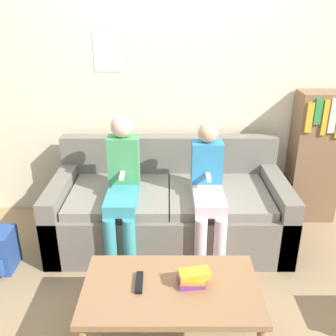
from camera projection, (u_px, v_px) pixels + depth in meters
The scene contains 9 objects.
ground_plane at pixel (168, 279), 2.77m from camera, with size 10.00×10.00×0.00m, color #937A56.
wall_back at pixel (168, 76), 3.30m from camera, with size 8.00×0.06×2.60m.
couch at pixel (168, 208), 3.19m from camera, with size 1.92×0.91×0.81m.
coffee_table at pixel (170, 293), 2.12m from camera, with size 1.00×0.58×0.41m.
person_left at pixel (121, 182), 2.87m from camera, with size 0.24×0.61×1.12m.
person_right at pixel (207, 187), 2.87m from camera, with size 0.24×0.61×1.05m.
tv_remote at pixel (138, 282), 2.12m from camera, with size 0.04×0.17×0.02m.
book_stack at pixel (192, 278), 2.10m from camera, with size 0.19×0.13×0.09m.
bookshelf at pixel (314, 157), 3.41m from camera, with size 0.43×0.29×1.20m.
Camera 1 is at (-0.01, -2.23, 1.84)m, focal length 40.00 mm.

